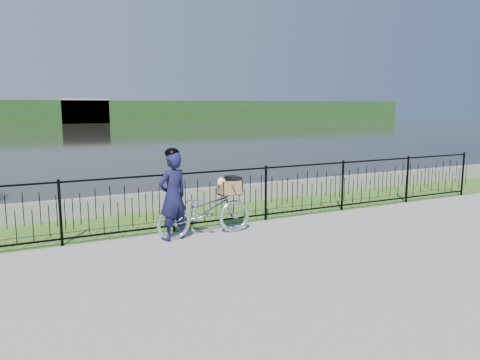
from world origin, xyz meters
TOP-DOWN VIEW (x-y plane):
  - ground at (0.00, 0.00)m, footprint 120.00×120.00m
  - grass_strip at (0.00, 2.60)m, footprint 60.00×2.00m
  - water at (0.00, 33.00)m, footprint 120.00×120.00m
  - quay_wall at (0.00, 3.60)m, footprint 60.00×0.30m
  - fence at (0.00, 1.60)m, footprint 14.00×0.06m
  - far_treeline at (0.00, 60.00)m, footprint 120.00×6.00m
  - far_building_right at (6.00, 58.50)m, footprint 6.00×3.00m
  - bicycle_rig at (-0.57, 1.09)m, footprint 1.81×0.63m
  - cyclist at (-1.18, 1.10)m, footprint 0.66×0.54m

SIDE VIEW (x-z plane):
  - ground at x=0.00m, z-range 0.00..0.00m
  - water at x=0.00m, z-range 0.00..0.00m
  - grass_strip at x=0.00m, z-range 0.00..0.01m
  - quay_wall at x=0.00m, z-range 0.00..0.40m
  - bicycle_rig at x=-0.57m, z-range -0.05..1.03m
  - fence at x=0.00m, z-range 0.00..1.15m
  - cyclist at x=-1.18m, z-range -0.01..1.64m
  - far_treeline at x=0.00m, z-range 0.00..3.00m
  - far_building_right at x=6.00m, z-range 0.00..3.20m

